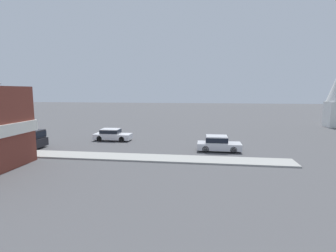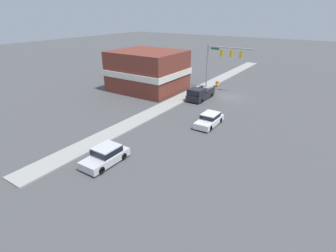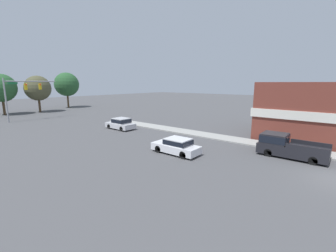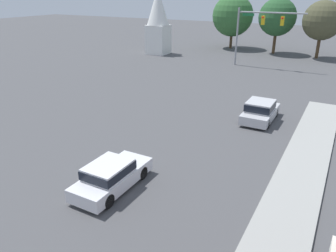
# 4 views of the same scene
# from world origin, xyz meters

# --- Properties ---
(far_signal_assembly) EXTENTS (7.94, 0.49, 6.95)m
(far_signal_assembly) POSITION_xyz_m (-3.53, 41.82, 5.06)
(far_signal_assembly) COLOR gray
(far_signal_assembly) RESTS_ON ground
(car_lead) EXTENTS (1.79, 4.40, 1.41)m
(car_lead) POSITION_xyz_m (-2.05, 11.49, 0.74)
(car_lead) COLOR black
(car_lead) RESTS_ON ground
(car_oncoming) EXTENTS (1.93, 4.26, 1.53)m
(car_oncoming) POSITION_xyz_m (1.83, 23.84, 0.79)
(car_oncoming) COLOR black
(car_oncoming) RESTS_ON ground
(church_steeple) EXTENTS (3.22, 3.22, 9.24)m
(church_steeple) POSITION_xyz_m (-18.63, 43.87, 4.84)
(church_steeple) COLOR white
(church_steeple) RESTS_ON ground
(backdrop_tree_left_far) EXTENTS (6.45, 6.45, 8.32)m
(backdrop_tree_left_far) POSITION_xyz_m (-10.84, 54.13, 5.09)
(backdrop_tree_left_far) COLOR #4C3823
(backdrop_tree_left_far) RESTS_ON ground
(backdrop_tree_left_mid) EXTENTS (5.40, 5.40, 7.94)m
(backdrop_tree_left_mid) POSITION_xyz_m (-3.55, 52.57, 5.23)
(backdrop_tree_left_mid) COLOR #4C3823
(backdrop_tree_left_mid) RESTS_ON ground
(backdrop_tree_center) EXTENTS (5.23, 5.23, 7.71)m
(backdrop_tree_center) POSITION_xyz_m (2.63, 51.59, 5.08)
(backdrop_tree_center) COLOR #4C3823
(backdrop_tree_center) RESTS_ON ground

